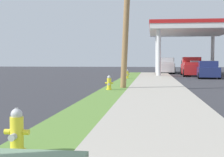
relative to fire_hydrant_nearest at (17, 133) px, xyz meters
name	(u,v)px	position (x,y,z in m)	size (l,w,h in m)	color
fire_hydrant_nearest	(17,133)	(0.00, 0.00, 0.00)	(0.42, 0.38, 0.74)	yellow
fire_hydrant_second	(109,83)	(0.01, 11.75, 0.00)	(0.42, 0.38, 0.74)	yellow
fire_hydrant_third	(127,75)	(0.16, 22.49, 0.00)	(0.42, 0.37, 0.74)	yellow
utility_pole_midground	(126,13)	(0.80, 13.12, 3.77)	(1.39, 0.47, 8.03)	#937047
car_white_by_near_pump	(206,68)	(8.26, 33.08, 0.28)	(2.13, 4.58, 1.57)	white
car_navy_by_far_pump	(208,70)	(7.30, 26.08, 0.28)	(2.23, 4.62, 1.57)	navy
truck_red_at_forecourt	(192,67)	(6.37, 30.18, 0.47)	(2.25, 5.45, 1.97)	red
truck_black_on_apron	(166,66)	(4.13, 40.10, 0.47)	(2.14, 5.41, 1.97)	black
truck_silver_at_far_bay	(166,66)	(3.99, 36.86, 0.47)	(2.39, 5.50, 1.97)	#BCBCC1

